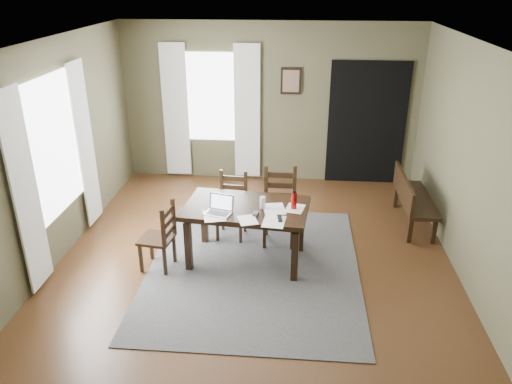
# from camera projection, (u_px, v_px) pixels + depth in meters

# --- Properties ---
(ground) EXTENTS (5.00, 6.00, 0.01)m
(ground) POSITION_uv_depth(u_px,v_px,m) (254.00, 267.00, 6.27)
(ground) COLOR #492C16
(room_shell) EXTENTS (5.02, 6.02, 2.71)m
(room_shell) POSITION_uv_depth(u_px,v_px,m) (254.00, 129.00, 5.54)
(room_shell) COLOR brown
(room_shell) RESTS_ON ground
(rug) EXTENTS (2.60, 3.20, 0.01)m
(rug) POSITION_uv_depth(u_px,v_px,m) (254.00, 267.00, 6.27)
(rug) COLOR #434343
(rug) RESTS_ON ground
(dining_table) EXTENTS (1.59, 1.05, 0.75)m
(dining_table) POSITION_uv_depth(u_px,v_px,m) (246.00, 213.00, 6.16)
(dining_table) COLOR black
(dining_table) RESTS_ON rug
(chair_end) EXTENTS (0.44, 0.43, 0.88)m
(chair_end) POSITION_uv_depth(u_px,v_px,m) (160.00, 237.00, 6.08)
(chair_end) COLOR black
(chair_end) RESTS_ON rug
(chair_back_left) EXTENTS (0.43, 0.43, 0.91)m
(chair_back_left) POSITION_uv_depth(u_px,v_px,m) (232.00, 206.00, 6.86)
(chair_back_left) COLOR black
(chair_back_left) RESTS_ON rug
(chair_back_right) EXTENTS (0.45, 0.45, 1.03)m
(chair_back_right) POSITION_uv_depth(u_px,v_px,m) (279.00, 207.00, 6.70)
(chair_back_right) COLOR black
(chair_back_right) RESTS_ON rug
(bench) EXTENTS (0.42, 1.31, 0.74)m
(bench) POSITION_uv_depth(u_px,v_px,m) (411.00, 196.00, 7.18)
(bench) COLOR black
(bench) RESTS_ON ground
(laptop) EXTENTS (0.36, 0.32, 0.21)m
(laptop) POSITION_uv_depth(u_px,v_px,m) (220.00, 208.00, 5.94)
(laptop) COLOR #B7B7BC
(laptop) RESTS_ON dining_table
(computer_mouse) EXTENTS (0.07, 0.11, 0.03)m
(computer_mouse) POSITION_uv_depth(u_px,v_px,m) (256.00, 214.00, 5.89)
(computer_mouse) COLOR #3F3F42
(computer_mouse) RESTS_ON dining_table
(tv_remote) EXTENTS (0.07, 0.18, 0.02)m
(tv_remote) POSITION_uv_depth(u_px,v_px,m) (280.00, 218.00, 5.80)
(tv_remote) COLOR black
(tv_remote) RESTS_ON dining_table
(drinking_glass) EXTENTS (0.08, 0.08, 0.15)m
(drinking_glass) POSITION_uv_depth(u_px,v_px,m) (263.00, 202.00, 6.04)
(drinking_glass) COLOR silver
(drinking_glass) RESTS_ON dining_table
(water_bottle) EXTENTS (0.08, 0.08, 0.24)m
(water_bottle) POSITION_uv_depth(u_px,v_px,m) (294.00, 200.00, 6.01)
(water_bottle) COLOR #B1100D
(water_bottle) RESTS_ON dining_table
(paper_a) EXTENTS (0.33, 0.38, 0.00)m
(paper_a) POSITION_uv_depth(u_px,v_px,m) (214.00, 216.00, 5.87)
(paper_a) COLOR white
(paper_a) RESTS_ON dining_table
(paper_b) EXTENTS (0.28, 0.35, 0.00)m
(paper_b) POSITION_uv_depth(u_px,v_px,m) (274.00, 222.00, 5.74)
(paper_b) COLOR white
(paper_b) RESTS_ON dining_table
(paper_c) EXTENTS (0.31, 0.37, 0.00)m
(paper_c) POSITION_uv_depth(u_px,v_px,m) (274.00, 209.00, 6.04)
(paper_c) COLOR white
(paper_c) RESTS_ON dining_table
(paper_d) EXTENTS (0.27, 0.31, 0.00)m
(paper_d) POSITION_uv_depth(u_px,v_px,m) (295.00, 208.00, 6.06)
(paper_d) COLOR white
(paper_d) RESTS_ON dining_table
(paper_e) EXTENTS (0.28, 0.32, 0.00)m
(paper_e) POSITION_uv_depth(u_px,v_px,m) (248.00, 220.00, 5.77)
(paper_e) COLOR white
(paper_e) RESTS_ON dining_table
(window_left) EXTENTS (0.01, 1.30, 1.70)m
(window_left) POSITION_uv_depth(u_px,v_px,m) (53.00, 147.00, 6.06)
(window_left) COLOR white
(window_left) RESTS_ON ground
(window_back) EXTENTS (1.00, 0.01, 1.50)m
(window_back) POSITION_uv_depth(u_px,v_px,m) (211.00, 97.00, 8.47)
(window_back) COLOR white
(window_back) RESTS_ON ground
(curtain_left_near) EXTENTS (0.03, 0.48, 2.30)m
(curtain_left_near) POSITION_uv_depth(u_px,v_px,m) (25.00, 193.00, 5.41)
(curtain_left_near) COLOR silver
(curtain_left_near) RESTS_ON ground
(curtain_left_far) EXTENTS (0.03, 0.48, 2.30)m
(curtain_left_far) POSITION_uv_depth(u_px,v_px,m) (85.00, 145.00, 6.91)
(curtain_left_far) COLOR silver
(curtain_left_far) RESTS_ON ground
(curtain_back_left) EXTENTS (0.44, 0.03, 2.30)m
(curtain_back_left) POSITION_uv_depth(u_px,v_px,m) (176.00, 111.00, 8.59)
(curtain_back_left) COLOR silver
(curtain_back_left) RESTS_ON ground
(curtain_back_right) EXTENTS (0.44, 0.03, 2.30)m
(curtain_back_right) POSITION_uv_depth(u_px,v_px,m) (247.00, 113.00, 8.50)
(curtain_back_right) COLOR silver
(curtain_back_right) RESTS_ON ground
(framed_picture) EXTENTS (0.34, 0.03, 0.44)m
(framed_picture) POSITION_uv_depth(u_px,v_px,m) (291.00, 81.00, 8.24)
(framed_picture) COLOR black
(framed_picture) RESTS_ON ground
(doorway_back) EXTENTS (1.30, 0.03, 2.10)m
(doorway_back) POSITION_uv_depth(u_px,v_px,m) (367.00, 124.00, 8.42)
(doorway_back) COLOR black
(doorway_back) RESTS_ON ground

